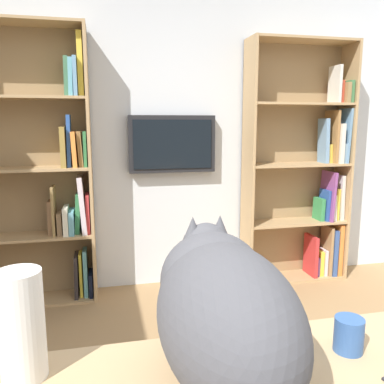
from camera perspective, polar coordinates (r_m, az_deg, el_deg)
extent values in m
cube|color=silver|center=(3.39, -3.38, 9.07)|extent=(4.52, 0.06, 2.70)
cube|color=tan|center=(3.81, 20.95, 3.87)|extent=(0.02, 0.28, 2.08)
cube|color=tan|center=(3.40, 8.05, 3.75)|extent=(0.02, 0.28, 2.08)
cube|color=#93754E|center=(3.70, 13.92, 4.07)|extent=(0.93, 0.01, 2.08)
cube|color=tan|center=(3.83, 14.17, -11.68)|extent=(0.89, 0.27, 0.02)
cube|color=tan|center=(3.67, 14.52, -4.18)|extent=(0.89, 0.27, 0.02)
cube|color=tan|center=(3.58, 14.88, 3.84)|extent=(0.89, 0.27, 0.02)
cube|color=tan|center=(3.57, 15.25, 12.09)|extent=(0.89, 0.27, 0.02)
cube|color=tan|center=(3.62, 15.65, 20.24)|extent=(0.89, 0.27, 0.02)
cube|color=orange|center=(3.94, 19.81, -7.54)|extent=(0.04, 0.22, 0.48)
cube|color=#344F89|center=(3.92, 19.18, -7.96)|extent=(0.04, 0.22, 0.43)
cube|color=#9C774C|center=(3.89, 18.75, -7.87)|extent=(0.03, 0.19, 0.45)
cube|color=silver|center=(3.90, 18.25, -9.44)|extent=(0.03, 0.14, 0.24)
cube|color=yellow|center=(3.89, 17.75, -9.59)|extent=(0.04, 0.12, 0.23)
cube|color=#764785|center=(3.89, 17.06, -9.92)|extent=(0.03, 0.17, 0.17)
cube|color=red|center=(3.83, 16.68, -8.67)|extent=(0.03, 0.22, 0.37)
cube|color=silver|center=(3.83, 20.22, -0.65)|extent=(0.04, 0.18, 0.40)
cube|color=yellow|center=(3.81, 19.77, -1.59)|extent=(0.03, 0.12, 0.28)
cube|color=silver|center=(3.80, 19.23, -2.00)|extent=(0.04, 0.17, 0.23)
cube|color=#804180|center=(3.76, 18.89, -0.51)|extent=(0.04, 0.23, 0.44)
cube|color=#284A94|center=(3.75, 18.46, -1.76)|extent=(0.03, 0.16, 0.28)
cube|color=#338449|center=(3.75, 17.75, -2.31)|extent=(0.04, 0.15, 0.20)
cube|color=#648DB0|center=(3.77, 20.92, 7.54)|extent=(0.04, 0.20, 0.47)
cube|color=#7091A7|center=(3.77, 20.30, 5.31)|extent=(0.03, 0.22, 0.17)
cube|color=beige|center=(3.74, 19.89, 6.60)|extent=(0.04, 0.24, 0.34)
cube|color=#9F703E|center=(3.73, 19.38, 7.50)|extent=(0.02, 0.22, 0.45)
cube|color=gold|center=(3.72, 18.79, 5.27)|extent=(0.05, 0.13, 0.16)
cube|color=#6B91B2|center=(3.69, 18.36, 6.99)|extent=(0.05, 0.15, 0.39)
cube|color=#3F7444|center=(3.77, 21.18, 13.21)|extent=(0.04, 0.21, 0.18)
cube|color=olive|center=(3.75, 20.64, 13.13)|extent=(0.04, 0.24, 0.17)
cube|color=#B33D29|center=(3.74, 20.04, 13.32)|extent=(0.03, 0.19, 0.19)
cube|color=silver|center=(3.71, 19.83, 14.32)|extent=(0.03, 0.18, 0.31)
cube|color=tan|center=(3.18, -14.36, 3.42)|extent=(0.02, 0.28, 2.11)
cube|color=#93754E|center=(3.35, -22.07, 3.34)|extent=(0.93, 0.01, 2.11)
cube|color=tan|center=(3.49, -21.26, -14.23)|extent=(0.88, 0.27, 0.02)
cube|color=tan|center=(3.32, -21.84, -5.93)|extent=(0.88, 0.27, 0.02)
cube|color=tan|center=(3.22, -22.44, 3.07)|extent=(0.88, 0.27, 0.02)
cube|color=tan|center=(3.21, -23.08, 12.38)|extent=(0.88, 0.27, 0.02)
cube|color=tan|center=(3.28, -23.75, 21.54)|extent=(0.88, 0.27, 0.02)
cube|color=black|center=(3.41, -14.28, -12.55)|extent=(0.03, 0.19, 0.19)
cube|color=#5E9F9F|center=(3.38, -15.01, -11.04)|extent=(0.03, 0.15, 0.38)
cube|color=gold|center=(3.39, -15.63, -11.24)|extent=(0.02, 0.14, 0.36)
cube|color=#282222|center=(3.39, -16.23, -11.37)|extent=(0.04, 0.20, 0.35)
cube|color=#BD3537|center=(3.23, -14.70, -2.94)|extent=(0.03, 0.17, 0.31)
cube|color=silver|center=(3.23, -15.42, -1.71)|extent=(0.06, 0.24, 0.45)
cube|color=#2E6F3F|center=(3.25, -16.06, -2.95)|extent=(0.05, 0.14, 0.31)
cube|color=#5C9BAD|center=(3.25, -16.83, -4.09)|extent=(0.04, 0.21, 0.18)
cube|color=beige|center=(3.25, -17.59, -3.86)|extent=(0.04, 0.21, 0.22)
cube|color=#8E6D4A|center=(3.27, -18.40, -4.23)|extent=(0.04, 0.17, 0.17)
cube|color=olive|center=(3.24, -19.19, -2.51)|extent=(0.02, 0.19, 0.38)
cube|color=#986D49|center=(3.27, -19.65, -3.45)|extent=(0.04, 0.13, 0.26)
cube|color=#337842|center=(3.15, -15.08, 5.96)|extent=(0.02, 0.12, 0.27)
cube|color=olive|center=(3.17, -15.76, 5.97)|extent=(0.05, 0.14, 0.27)
cube|color=orange|center=(3.17, -16.51, 5.91)|extent=(0.04, 0.21, 0.27)
cube|color=#294F94|center=(3.16, -17.23, 7.00)|extent=(0.03, 0.14, 0.39)
cube|color=olive|center=(3.17, -17.94, 6.17)|extent=(0.04, 0.21, 0.30)
cube|color=gold|center=(3.20, -15.73, 17.17)|extent=(0.04, 0.15, 0.46)
cube|color=#6491B2|center=(3.17, -16.38, 15.55)|extent=(0.03, 0.22, 0.28)
cube|color=#61A4B1|center=(3.16, -16.99, 15.43)|extent=(0.04, 0.17, 0.27)
cube|color=#436F4D|center=(3.18, -17.58, 15.49)|extent=(0.03, 0.13, 0.28)
cube|color=black|center=(3.32, -2.86, 6.88)|extent=(0.72, 0.06, 0.47)
cube|color=black|center=(3.29, -2.76, 6.85)|extent=(0.65, 0.01, 0.40)
ellipsoid|color=#4C4C51|center=(0.98, 5.03, -17.65)|extent=(0.32, 0.55, 0.34)
ellipsoid|color=#4C4C51|center=(1.07, 3.00, -12.64)|extent=(0.28, 0.30, 0.26)
sphere|color=#4C4C51|center=(1.11, 2.07, -8.03)|extent=(0.14, 0.14, 0.14)
cone|color=#4C4C51|center=(1.10, 4.02, -5.29)|extent=(0.06, 0.06, 0.08)
cone|color=#4C4C51|center=(1.08, 0.11, -5.54)|extent=(0.06, 0.06, 0.08)
cone|color=beige|center=(1.10, 4.11, -5.62)|extent=(0.03, 0.03, 0.05)
cone|color=beige|center=(1.08, 0.18, -5.88)|extent=(0.03, 0.03, 0.05)
cylinder|color=white|center=(1.10, -23.28, -17.16)|extent=(0.11, 0.11, 0.28)
cylinder|color=#335999|center=(1.24, 21.57, -18.50)|extent=(0.08, 0.08, 0.10)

